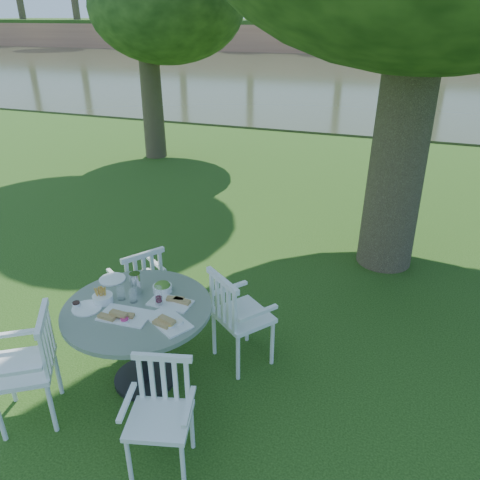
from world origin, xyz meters
name	(u,v)px	position (x,y,z in m)	size (l,w,h in m)	color
ground	(234,315)	(0.00, 0.00, 0.00)	(140.00, 140.00, 0.00)	#15360B
table	(139,324)	(-0.42, -1.24, 0.63)	(1.27, 1.27, 0.81)	black
chair_ne	(234,313)	(0.27, -0.73, 0.57)	(0.67, 0.67, 0.98)	white
chair_nw	(141,282)	(-0.85, -0.48, 0.54)	(0.62, 0.63, 0.92)	white
chair_sw	(35,359)	(-1.00, -1.86, 0.57)	(0.66, 0.66, 0.98)	white
chair_se	(162,404)	(0.14, -1.90, 0.51)	(0.53, 0.51, 0.87)	white
tableware	(136,299)	(-0.46, -1.19, 0.84)	(1.16, 0.74, 0.20)	white
river	(383,78)	(0.00, 23.00, 0.00)	(100.00, 28.00, 0.12)	#2F351F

